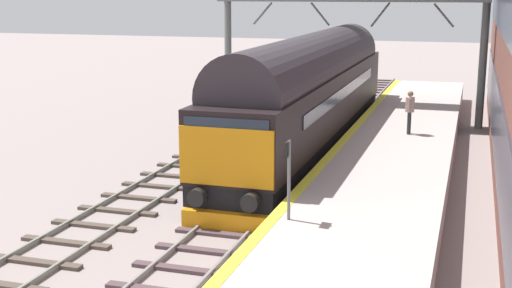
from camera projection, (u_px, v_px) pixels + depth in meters
ground_plane at (267, 191)px, 22.50m from camera, size 140.00×140.00×0.00m
track_main at (267, 190)px, 22.49m from camera, size 2.50×60.00×0.15m
track_adjacent_west at (166, 181)px, 23.52m from camera, size 2.50×60.00×0.15m
station_platform at (380, 185)px, 21.35m from camera, size 4.00×44.00×1.01m
diesel_locomotive at (310, 90)px, 27.53m from camera, size 2.74×20.15×4.68m
platform_number_sign at (289, 168)px, 16.35m from camera, size 0.10×0.44×1.90m
waiting_passenger at (410, 108)px, 26.30m from camera, size 0.34×0.51×1.64m
overhead_footbridge at (350, 3)px, 33.37m from camera, size 12.86×2.00×6.31m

